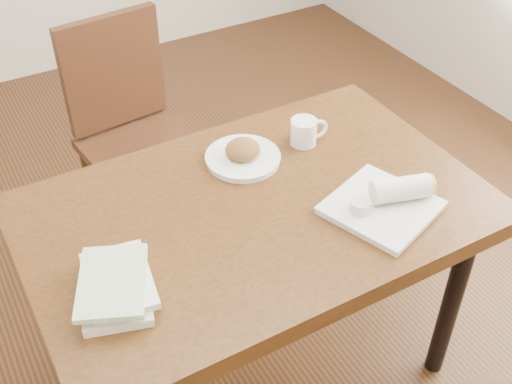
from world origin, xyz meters
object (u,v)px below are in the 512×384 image
book_stack (116,285)px  coffee_mug (305,131)px  plate_burrito (388,201)px  table (256,227)px  chair_far (132,124)px  plate_scone (243,155)px

book_stack → coffee_mug: bearing=22.8°
coffee_mug → plate_burrito: 0.39m
table → chair_far: bearing=94.1°
table → chair_far: size_ratio=1.36×
chair_far → plate_burrito: bearing=-70.5°
table → coffee_mug: (0.29, 0.19, 0.12)m
coffee_mug → plate_burrito: size_ratio=0.36×
book_stack → plate_scone: bearing=31.6°
chair_far → book_stack: size_ratio=3.44×
table → chair_far: 0.88m
table → coffee_mug: bearing=33.9°
plate_scone → book_stack: plate_scone is taller
coffee_mug → book_stack: bearing=-157.2°
plate_burrito → book_stack: 0.77m
coffee_mug → book_stack: (-0.74, -0.31, -0.01)m
table → coffee_mug: size_ratio=10.42×
chair_far → coffee_mug: bearing=-62.6°
plate_burrito → coffee_mug: bearing=93.7°
plate_burrito → book_stack: plate_burrito is taller
plate_burrito → book_stack: (-0.77, 0.07, 0.00)m
table → plate_burrito: 0.38m
table → plate_scone: size_ratio=5.56×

